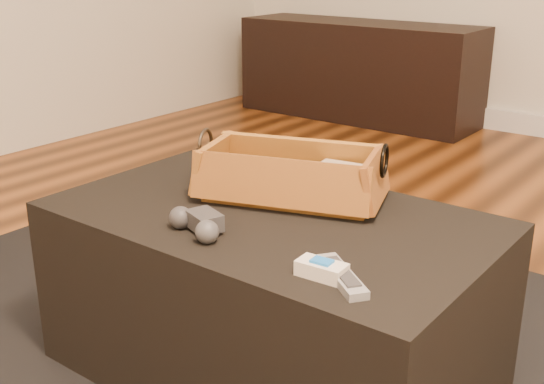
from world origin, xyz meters
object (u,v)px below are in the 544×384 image
Objects in this scene: cream_gadget at (322,269)px; silver_remote at (342,276)px; media_cabinet at (358,71)px; tv_remote at (280,189)px; ottoman at (270,295)px; game_controller at (198,223)px; wicker_basket at (291,178)px.

silver_remote is at bearing 17.10° from cream_gadget.
media_cabinet is 2.73m from tv_remote.
media_cabinet is 1.49× the size of ottoman.
media_cabinet is 2.97m from game_controller.
cream_gadget is (-0.04, -0.01, 0.01)m from silver_remote.
media_cabinet is 3.05× the size of wicker_basket.
tv_remote is 0.48× the size of wicker_basket.
wicker_basket is (-0.02, 0.11, 0.26)m from ottoman.
silver_remote is (0.33, -0.29, -0.04)m from wicker_basket.
game_controller is 1.00× the size of silver_remote.
ottoman is at bearing -79.63° from wicker_basket.
tv_remote reaches higher than ottoman.
ottoman is (1.25, -2.52, -0.07)m from media_cabinet.
wicker_basket is at bearing -62.96° from media_cabinet.
cream_gadget is (0.29, -0.30, -0.04)m from wicker_basket.
game_controller is at bearing -103.67° from ottoman.
ottoman is 0.28m from wicker_basket.
tv_remote is at bearing 87.67° from game_controller.
silver_remote reaches higher than ottoman.
ottoman is 6.34× the size of game_controller.
wicker_basket is (0.02, 0.02, 0.02)m from tv_remote.
media_cabinet is 9.45× the size of game_controller.
game_controller is (-0.01, -0.27, -0.00)m from tv_remote.
cream_gadget reaches higher than ottoman.
cream_gadget is (0.32, -0.01, -0.01)m from game_controller.
cream_gadget is at bearing -67.58° from tv_remote.
wicker_basket is at bearing 30.87° from tv_remote.
wicker_basket reaches higher than media_cabinet.
media_cabinet reaches higher than tv_remote.
game_controller is at bearing -117.25° from tv_remote.
ottoman is at bearing 148.64° from silver_remote.
silver_remote is at bearing -31.36° from ottoman.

